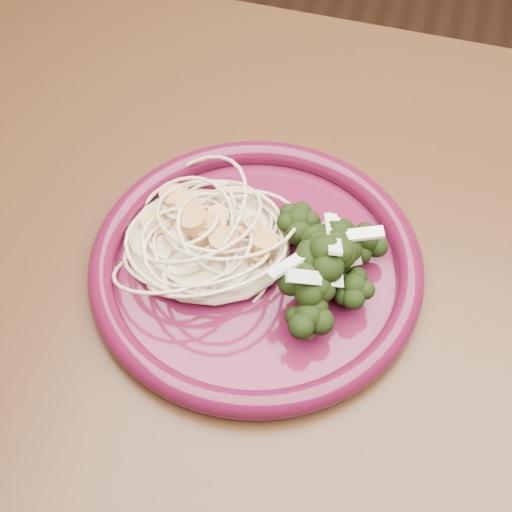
% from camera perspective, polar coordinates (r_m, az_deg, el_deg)
% --- Properties ---
extents(dining_table, '(1.20, 0.80, 0.75)m').
position_cam_1_polar(dining_table, '(0.62, -4.25, -9.98)').
color(dining_table, '#472814').
rests_on(dining_table, ground).
extents(dinner_plate, '(0.30, 0.30, 0.02)m').
position_cam_1_polar(dinner_plate, '(0.55, -0.00, -0.65)').
color(dinner_plate, '#4E0E26').
rests_on(dinner_plate, dining_table).
extents(spaghetti_pile, '(0.15, 0.13, 0.03)m').
position_cam_1_polar(spaghetti_pile, '(0.56, -4.05, 1.57)').
color(spaghetti_pile, beige).
rests_on(spaghetti_pile, dinner_plate).
extents(scallop_cluster, '(0.13, 0.13, 0.04)m').
position_cam_1_polar(scallop_cluster, '(0.53, -4.26, 3.87)').
color(scallop_cluster, tan).
rests_on(scallop_cluster, spaghetti_pile).
extents(broccoli_pile, '(0.10, 0.14, 0.05)m').
position_cam_1_polar(broccoli_pile, '(0.53, 5.23, -1.44)').
color(broccoli_pile, black).
rests_on(broccoli_pile, dinner_plate).
extents(onion_garnish, '(0.07, 0.09, 0.05)m').
position_cam_1_polar(onion_garnish, '(0.50, 5.47, 0.45)').
color(onion_garnish, beige).
rests_on(onion_garnish, broccoli_pile).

